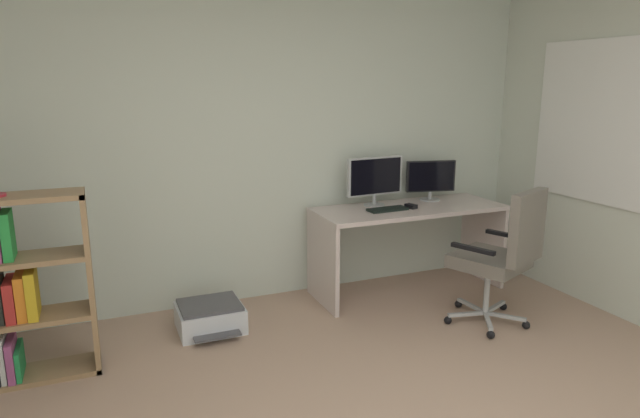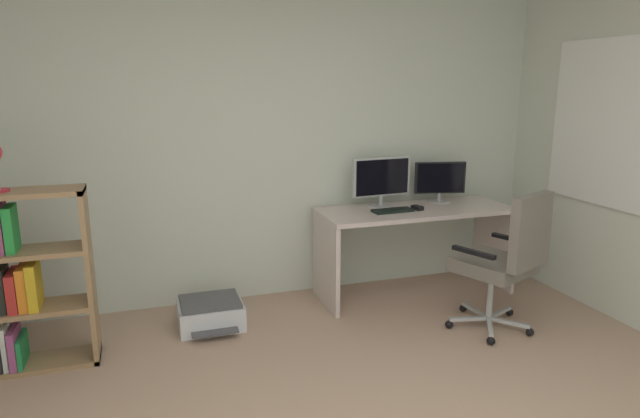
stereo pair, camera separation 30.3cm
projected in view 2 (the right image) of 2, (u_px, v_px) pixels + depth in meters
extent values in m
cube|color=silver|center=(260.00, 137.00, 4.51)|extent=(4.95, 0.10, 2.71)
cube|color=white|center=(629.00, 125.00, 4.02)|extent=(0.01, 1.41, 1.19)
cube|color=white|center=(628.00, 125.00, 4.01)|extent=(0.02, 1.49, 1.27)
cube|color=beige|center=(416.00, 210.00, 4.64)|extent=(1.65, 0.62, 0.04)
cube|color=beige|center=(326.00, 262.00, 4.48)|extent=(0.04, 0.60, 0.72)
cube|color=beige|center=(494.00, 245.00, 4.97)|extent=(0.04, 0.60, 0.72)
cylinder|color=#B2B5B7|center=(381.00, 206.00, 4.71)|extent=(0.18, 0.18, 0.01)
cylinder|color=#B2B5B7|center=(381.00, 200.00, 4.70)|extent=(0.03, 0.03, 0.10)
cube|color=#B7BABC|center=(381.00, 177.00, 4.65)|extent=(0.53, 0.07, 0.32)
cube|color=black|center=(383.00, 177.00, 4.63)|extent=(0.49, 0.04, 0.30)
cylinder|color=#B2B5B7|center=(439.00, 201.00, 4.88)|extent=(0.18, 0.18, 0.01)
cylinder|color=#B2B5B7|center=(439.00, 196.00, 4.87)|extent=(0.03, 0.03, 0.08)
cube|color=black|center=(440.00, 178.00, 4.83)|extent=(0.44, 0.13, 0.28)
cube|color=black|center=(441.00, 178.00, 4.81)|extent=(0.41, 0.10, 0.25)
cube|color=black|center=(393.00, 211.00, 4.52)|extent=(0.35, 0.15, 0.02)
cube|color=black|center=(417.00, 208.00, 4.58)|extent=(0.08, 0.11, 0.03)
cube|color=#B7BABC|center=(499.00, 313.00, 4.22)|extent=(0.29, 0.15, 0.02)
sphere|color=black|center=(509.00, 312.00, 4.32)|extent=(0.06, 0.06, 0.06)
cube|color=#B7BABC|center=(476.00, 311.00, 4.26)|extent=(0.06, 0.30, 0.02)
sphere|color=black|center=(463.00, 308.00, 4.40)|extent=(0.06, 0.06, 0.06)
cube|color=#B7BABC|center=(469.00, 319.00, 4.11)|extent=(0.30, 0.10, 0.02)
sphere|color=black|center=(449.00, 324.00, 4.11)|extent=(0.06, 0.06, 0.06)
cube|color=#B7BABC|center=(490.00, 326.00, 3.98)|extent=(0.18, 0.27, 0.02)
sphere|color=black|center=(491.00, 341.00, 3.85)|extent=(0.06, 0.06, 0.06)
cube|color=#B7BABC|center=(509.00, 322.00, 4.05)|extent=(0.22, 0.25, 0.02)
sphere|color=black|center=(530.00, 332.00, 3.98)|extent=(0.06, 0.06, 0.06)
cylinder|color=#B7BABC|center=(490.00, 295.00, 4.08)|extent=(0.04, 0.04, 0.37)
cube|color=#6C655C|center=(492.00, 265.00, 4.03)|extent=(0.62, 0.63, 0.10)
cube|color=#6C655C|center=(531.00, 232.00, 3.76)|extent=(0.43, 0.23, 0.52)
cube|color=black|center=(473.00, 252.00, 3.83)|extent=(0.17, 0.33, 0.03)
cube|color=black|center=(513.00, 239.00, 4.16)|extent=(0.17, 0.33, 0.03)
cube|color=#997650|center=(90.00, 275.00, 3.56)|extent=(0.03, 0.29, 1.16)
cube|color=#997650|center=(18.00, 193.00, 3.32)|extent=(0.75, 0.29, 0.03)
cube|color=#997650|center=(39.00, 363.00, 3.58)|extent=(0.75, 0.29, 0.03)
cube|color=#997650|center=(33.00, 309.00, 3.49)|extent=(0.68, 0.29, 0.03)
cube|color=#997650|center=(25.00, 252.00, 3.41)|extent=(0.68, 0.29, 0.03)
cube|color=black|center=(3.00, 352.00, 3.50)|extent=(0.03, 0.26, 0.18)
cube|color=silver|center=(8.00, 344.00, 3.49)|extent=(0.03, 0.24, 0.29)
cube|color=#97467C|center=(15.00, 346.00, 3.50)|extent=(0.04, 0.25, 0.25)
cube|color=#218B46|center=(23.00, 349.00, 3.53)|extent=(0.03, 0.26, 0.19)
cube|color=black|center=(2.00, 289.00, 3.41)|extent=(0.06, 0.21, 0.28)
cube|color=#B82B27|center=(14.00, 290.00, 3.44)|extent=(0.06, 0.25, 0.25)
cube|color=orange|center=(24.00, 287.00, 3.45)|extent=(0.05, 0.22, 0.28)
cube|color=gold|center=(34.00, 284.00, 3.46)|extent=(0.06, 0.24, 0.30)
cube|color=#994775|center=(2.00, 228.00, 3.34)|extent=(0.04, 0.22, 0.29)
cube|color=green|center=(11.00, 228.00, 3.36)|extent=(0.05, 0.20, 0.28)
cylinder|color=#C62C3B|center=(0.00, 190.00, 3.29)|extent=(0.11, 0.11, 0.02)
cube|color=silver|center=(211.00, 314.00, 4.14)|extent=(0.47, 0.40, 0.18)
cube|color=#4C4C51|center=(210.00, 301.00, 4.11)|extent=(0.43, 0.37, 0.02)
cube|color=#4C4C51|center=(215.00, 332.00, 3.92)|extent=(0.33, 0.10, 0.01)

